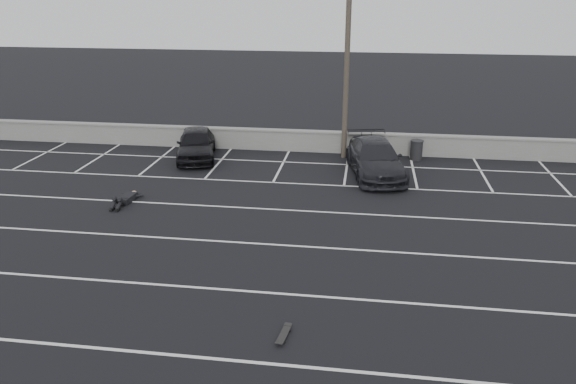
% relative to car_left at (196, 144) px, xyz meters
% --- Properties ---
extents(ground, '(120.00, 120.00, 0.00)m').
position_rel_car_left_xyz_m(ground, '(6.24, -12.00, -0.74)').
color(ground, black).
rests_on(ground, ground).
extents(seawall, '(50.00, 0.45, 1.06)m').
position_rel_car_left_xyz_m(seawall, '(6.24, 2.00, -0.19)').
color(seawall, gray).
rests_on(seawall, ground).
extents(stall_lines, '(36.00, 20.05, 0.01)m').
position_rel_car_left_xyz_m(stall_lines, '(6.16, -7.59, -0.73)').
color(stall_lines, silver).
rests_on(stall_lines, ground).
extents(car_left, '(2.75, 4.62, 1.47)m').
position_rel_car_left_xyz_m(car_left, '(0.00, 0.00, 0.00)').
color(car_left, black).
rests_on(car_left, ground).
extents(car_right, '(3.01, 5.43, 1.49)m').
position_rel_car_left_xyz_m(car_right, '(8.50, -1.29, 0.01)').
color(car_right, black).
rests_on(car_right, ground).
extents(utility_pole, '(1.25, 0.25, 9.37)m').
position_rel_car_left_xyz_m(utility_pole, '(7.01, 1.20, 4.01)').
color(utility_pole, '#4C4238').
rests_on(utility_pole, ground).
extents(trash_bin, '(0.71, 0.71, 0.96)m').
position_rel_car_left_xyz_m(trash_bin, '(10.46, 1.26, -0.25)').
color(trash_bin, black).
rests_on(trash_bin, ground).
extents(person, '(1.22, 2.45, 0.47)m').
position_rel_car_left_xyz_m(person, '(-0.95, -5.90, -0.50)').
color(person, black).
rests_on(person, ground).
extents(skateboard, '(0.28, 0.74, 0.09)m').
position_rel_car_left_xyz_m(skateboard, '(6.35, -13.95, -0.67)').
color(skateboard, black).
rests_on(skateboard, ground).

